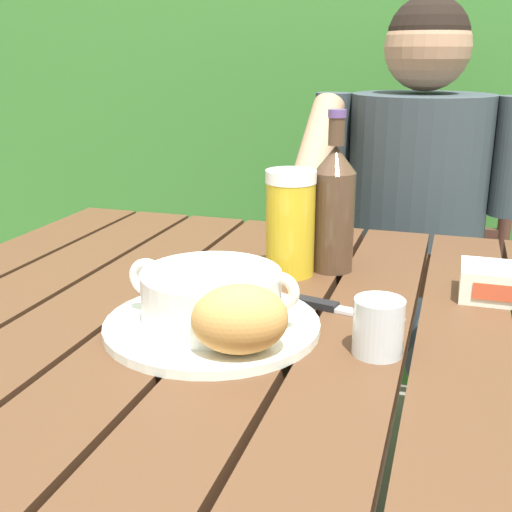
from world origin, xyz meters
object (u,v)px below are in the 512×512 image
object	(u,v)px
butter_tub	(502,283)
table_knife	(335,308)
serving_plate	(212,325)
water_glass_small	(378,327)
chair_near_diner	(412,298)
bread_roll	(240,319)
soup_bowl	(212,295)
beer_bottle	(334,206)
beer_glass	(290,223)
person_eating	(412,228)

from	to	relation	value
butter_tub	table_knife	distance (m)	0.25
serving_plate	butter_tub	world-z (taller)	butter_tub
water_glass_small	butter_tub	distance (m)	0.27
chair_near_diner	bread_roll	world-z (taller)	chair_near_diner
soup_bowl	beer_bottle	xyz separation A→B (m)	(0.10, 0.28, 0.06)
soup_bowl	beer_bottle	world-z (taller)	beer_bottle
serving_plate	water_glass_small	world-z (taller)	water_glass_small
beer_glass	person_eating	bearing A→B (deg)	74.59
person_eating	butter_tub	world-z (taller)	person_eating
bread_roll	beer_glass	distance (m)	0.31
chair_near_diner	person_eating	world-z (taller)	person_eating
person_eating	butter_tub	bearing A→B (deg)	-73.82
chair_near_diner	table_knife	world-z (taller)	chair_near_diner
table_knife	soup_bowl	bearing A→B (deg)	-141.73
serving_plate	beer_bottle	bearing A→B (deg)	70.56
water_glass_small	beer_glass	bearing A→B (deg)	124.57
butter_tub	chair_near_diner	bearing A→B (deg)	101.86
beer_bottle	table_knife	world-z (taller)	beer_bottle
serving_plate	water_glass_small	distance (m)	0.21
serving_plate	beer_bottle	distance (m)	0.31
bread_roll	table_knife	xyz separation A→B (m)	(0.07, 0.18, -0.05)
serving_plate	bread_roll	distance (m)	0.11
soup_bowl	beer_glass	size ratio (longest dim) A/B	1.36
chair_near_diner	butter_tub	bearing A→B (deg)	-78.14
person_eating	table_knife	xyz separation A→B (m)	(-0.05, -0.68, 0.06)
beer_glass	butter_tub	world-z (taller)	beer_glass
beer_glass	table_knife	world-z (taller)	beer_glass
serving_plate	bread_roll	bearing A→B (deg)	-49.40
serving_plate	butter_tub	distance (m)	0.42
beer_glass	butter_tub	xyz separation A→B (m)	(0.31, -0.01, -0.06)
person_eating	table_knife	world-z (taller)	person_eating
butter_tub	beer_bottle	bearing A→B (deg)	167.66
beer_bottle	butter_tub	size ratio (longest dim) A/B	2.23
person_eating	bread_roll	bearing A→B (deg)	-98.45
serving_plate	water_glass_small	xyz separation A→B (m)	(0.21, -0.01, 0.03)
soup_bowl	bread_roll	xyz separation A→B (m)	(0.06, -0.07, 0.01)
serving_plate	table_knife	xyz separation A→B (m)	(0.14, 0.11, -0.00)
serving_plate	beer_glass	size ratio (longest dim) A/B	1.65
beer_bottle	person_eating	bearing A→B (deg)	79.79
person_eating	serving_plate	size ratio (longest dim) A/B	4.53
beer_glass	soup_bowl	bearing A→B (deg)	-99.25
chair_near_diner	beer_glass	distance (m)	0.86
person_eating	beer_bottle	distance (m)	0.54
chair_near_diner	beer_bottle	bearing A→B (deg)	-97.57
chair_near_diner	serving_plate	distance (m)	1.05
person_eating	beer_glass	world-z (taller)	person_eating
chair_near_diner	bread_roll	size ratio (longest dim) A/B	7.52
beer_glass	table_knife	size ratio (longest dim) A/B	1.04
chair_near_diner	bread_roll	bearing A→B (deg)	-97.02
water_glass_small	butter_tub	size ratio (longest dim) A/B	0.59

